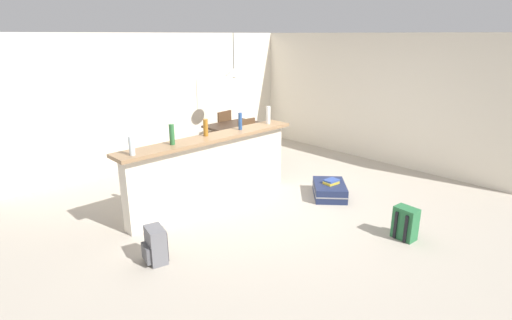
% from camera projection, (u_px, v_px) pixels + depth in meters
% --- Properties ---
extents(ground_plane, '(13.00, 13.00, 0.05)m').
position_uv_depth(ground_plane, '(274.00, 203.00, 6.14)').
color(ground_plane, '#ADA393').
extents(wall_back, '(6.60, 0.10, 2.50)m').
position_uv_depth(wall_back, '(163.00, 99.00, 7.84)').
color(wall_back, silver).
rests_on(wall_back, ground_plane).
extents(wall_right, '(0.10, 6.00, 2.50)m').
position_uv_depth(wall_right, '(368.00, 98.00, 7.98)').
color(wall_right, silver).
rests_on(wall_right, ground_plane).
extents(partition_half_wall, '(2.80, 0.20, 1.01)m').
position_uv_depth(partition_half_wall, '(213.00, 172.00, 5.90)').
color(partition_half_wall, silver).
rests_on(partition_half_wall, ground_plane).
extents(bar_countertop, '(2.96, 0.40, 0.05)m').
position_uv_depth(bar_countertop, '(211.00, 138.00, 5.74)').
color(bar_countertop, '#93704C').
rests_on(bar_countertop, partition_half_wall).
extents(bottle_clear, '(0.07, 0.07, 0.24)m').
position_uv_depth(bottle_clear, '(132.00, 146.00, 4.81)').
color(bottle_clear, silver).
rests_on(bottle_clear, bar_countertop).
extents(bottle_green, '(0.07, 0.07, 0.28)m').
position_uv_depth(bottle_green, '(172.00, 134.00, 5.27)').
color(bottle_green, '#2D6B38').
rests_on(bottle_green, bar_countertop).
extents(bottle_amber, '(0.07, 0.07, 0.25)m').
position_uv_depth(bottle_amber, '(206.00, 128.00, 5.72)').
color(bottle_amber, '#9E661E').
rests_on(bottle_amber, bar_countertop).
extents(bottle_blue, '(0.06, 0.06, 0.27)m').
position_uv_depth(bottle_blue, '(240.00, 121.00, 6.10)').
color(bottle_blue, '#284C89').
rests_on(bottle_blue, bar_countertop).
extents(bottle_white, '(0.07, 0.07, 0.29)m').
position_uv_depth(bottle_white, '(268.00, 115.00, 6.50)').
color(bottle_white, silver).
rests_on(bottle_white, bar_countertop).
extents(dining_table, '(1.10, 0.80, 0.74)m').
position_uv_depth(dining_table, '(235.00, 129.00, 7.96)').
color(dining_table, '#332319').
rests_on(dining_table, ground_plane).
extents(dining_chair_near_partition, '(0.42, 0.42, 0.93)m').
position_uv_depth(dining_chair_near_partition, '(250.00, 141.00, 7.59)').
color(dining_chair_near_partition, '#4C331E').
rests_on(dining_chair_near_partition, ground_plane).
extents(dining_chair_far_side, '(0.46, 0.46, 0.93)m').
position_uv_depth(dining_chair_far_side, '(221.00, 130.00, 8.47)').
color(dining_chair_far_side, '#4C331E').
rests_on(dining_chair_far_side, ground_plane).
extents(pendant_lamp, '(0.34, 0.34, 0.84)m').
position_uv_depth(pendant_lamp, '(234.00, 72.00, 7.65)').
color(pendant_lamp, black).
extents(suitcase_flat_navy, '(0.84, 0.83, 0.22)m').
position_uv_depth(suitcase_flat_navy, '(329.00, 190.00, 6.29)').
color(suitcase_flat_navy, '#1E284C').
rests_on(suitcase_flat_navy, ground_plane).
extents(backpack_green, '(0.27, 0.30, 0.42)m').
position_uv_depth(backpack_green, '(406.00, 224.00, 4.97)').
color(backpack_green, '#286B3D').
rests_on(backpack_green, ground_plane).
extents(backpack_grey, '(0.29, 0.31, 0.42)m').
position_uv_depth(backpack_grey, '(155.00, 246.00, 4.45)').
color(backpack_grey, slate).
rests_on(backpack_grey, ground_plane).
extents(book_stack, '(0.25, 0.19, 0.06)m').
position_uv_depth(book_stack, '(331.00, 182.00, 6.24)').
color(book_stack, gold).
rests_on(book_stack, suitcase_flat_navy).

